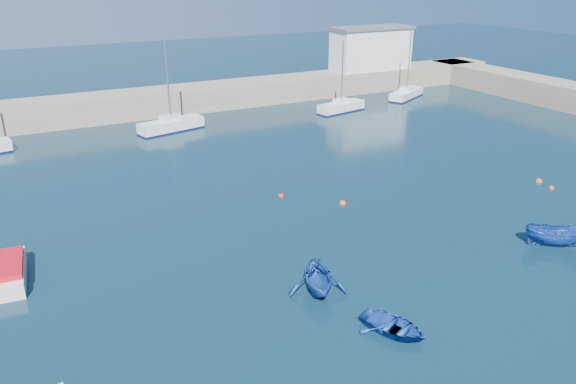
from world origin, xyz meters
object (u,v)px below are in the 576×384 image
dinghy_center (393,327)px  dinghy_right (557,236)px  sailboat_7 (341,107)px  dinghy_left (318,276)px  motorboat_1 (8,272)px  sailboat_6 (171,125)px  harbor_office (371,49)px  sailboat_8 (406,94)px

dinghy_center → dinghy_right: bearing=-14.0°
dinghy_center → dinghy_right: (13.17, 2.19, 0.36)m
sailboat_7 → dinghy_left: sailboat_7 is taller
motorboat_1 → sailboat_6: bearing=61.4°
harbor_office → dinghy_center: size_ratio=3.28×
dinghy_left → dinghy_right: dinghy_left is taller
sailboat_6 → dinghy_right: size_ratio=2.42×
sailboat_8 → dinghy_right: size_ratio=2.35×
dinghy_left → dinghy_center: bearing=-54.4°
sailboat_6 → dinghy_center: size_ratio=2.78×
sailboat_6 → dinghy_left: (-2.25, -31.59, 0.26)m
sailboat_8 → dinghy_left: size_ratio=2.47×
dinghy_center → dinghy_left: dinghy_left is taller
sailboat_8 → dinghy_center: size_ratio=2.70×
sailboat_8 → dinghy_center: 48.02m
motorboat_1 → dinghy_left: size_ratio=1.35×
sailboat_7 → dinghy_right: size_ratio=2.17×
dinghy_center → harbor_office: bearing=32.3°
harbor_office → motorboat_1: bearing=-145.0°
motorboat_1 → sailboat_8: bearing=33.4°
harbor_office → motorboat_1: size_ratio=2.22×
harbor_office → dinghy_center: (-29.63, -43.51, -4.78)m
dinghy_right → sailboat_6: bearing=57.6°
dinghy_left → dinghy_right: 14.57m
harbor_office → dinghy_right: 44.70m
sailboat_7 → harbor_office: bearing=-59.9°
motorboat_1 → dinghy_center: 19.19m
motorboat_1 → dinghy_right: 29.54m
sailboat_6 → motorboat_1: bearing=133.0°
dinghy_left → dinghy_right: (14.40, -2.19, -0.20)m
sailboat_6 → motorboat_1: sailboat_6 is taller
sailboat_7 → motorboat_1: sailboat_7 is taller
harbor_office → dinghy_center: bearing=-124.3°
harbor_office → sailboat_6: sailboat_6 is taller
motorboat_1 → harbor_office: bearing=40.0°
sailboat_7 → dinghy_center: sailboat_7 is taller
dinghy_right → dinghy_left: bearing=119.2°
dinghy_right → harbor_office: bearing=16.1°
harbor_office → dinghy_right: (-16.46, -41.32, -4.42)m
harbor_office → dinghy_center: 52.86m
harbor_office → sailboat_8: sailboat_8 is taller
motorboat_1 → dinghy_left: 15.59m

